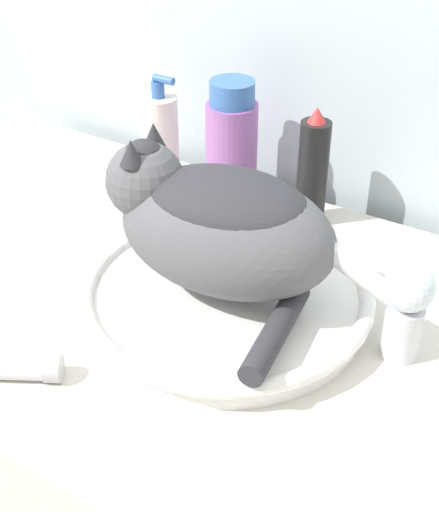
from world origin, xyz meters
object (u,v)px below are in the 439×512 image
cat (218,222)px  faucet (400,301)px  soap_pump_bottle (160,136)px  mouthwash_bottle (232,144)px  hairspray_can_black (313,171)px

cat → faucet: size_ratio=2.23×
soap_pump_bottle → faucet: bearing=-24.2°
cat → faucet: 0.22m
faucet → mouthwash_bottle: (-0.35, 0.22, 0.02)m
cat → faucet: cat is taller
faucet → mouthwash_bottle: bearing=-41.5°
soap_pump_bottle → mouthwash_bottle: size_ratio=0.92×
mouthwash_bottle → soap_pump_bottle: bearing=-180.0°
cat → hairspray_can_black: 0.26m
faucet → hairspray_can_black: (-0.21, 0.22, 0.01)m
hairspray_can_black → soap_pump_bottle: bearing=-180.0°
hairspray_can_black → cat: bearing=-90.4°
cat → soap_pump_bottle: 0.38m
faucet → cat: bearing=0.2°
hairspray_can_black → mouthwash_bottle: bearing=180.0°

